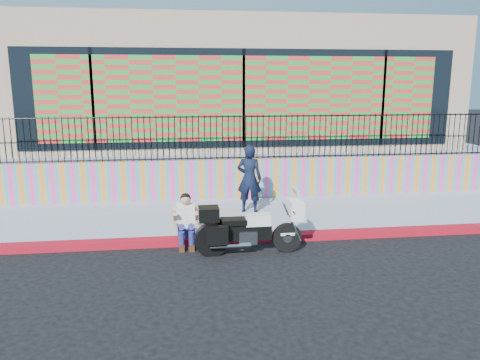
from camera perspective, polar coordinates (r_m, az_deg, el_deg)
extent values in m
plane|color=black|center=(10.09, 3.64, -7.39)|extent=(90.00, 90.00, 0.00)
cube|color=#A40B26|center=(10.06, 3.65, -6.99)|extent=(16.00, 0.30, 0.15)
cube|color=#939CB0|center=(11.61, 2.09, -4.38)|extent=(16.00, 3.00, 0.15)
cube|color=#FF4398|center=(13.00, 0.96, 0.22)|extent=(16.00, 0.20, 1.10)
cube|color=#939CB0|center=(17.99, -1.40, 3.24)|extent=(16.00, 10.00, 1.25)
cube|color=tan|center=(17.59, -1.38, 11.62)|extent=(14.00, 8.00, 4.00)
cube|color=black|center=(13.61, 0.44, 9.87)|extent=(12.60, 0.04, 2.80)
cube|color=red|center=(13.58, 0.46, 9.87)|extent=(11.48, 0.02, 2.40)
cylinder|color=black|center=(9.40, 5.75, -7.00)|extent=(0.58, 0.12, 0.58)
cylinder|color=black|center=(9.19, -3.51, -7.41)|extent=(0.58, 0.12, 0.58)
cube|color=black|center=(9.22, 1.18, -6.34)|extent=(0.84, 0.25, 0.30)
cube|color=silver|center=(9.24, 0.90, -6.88)|extent=(0.35, 0.30, 0.27)
cube|color=white|center=(9.17, 2.17, -4.83)|extent=(0.49, 0.28, 0.21)
cube|color=black|center=(9.11, -0.75, -5.05)|extent=(0.49, 0.30, 0.11)
cube|color=white|center=(9.27, 6.78, -3.58)|extent=(0.27, 0.46, 0.37)
cube|color=silver|center=(9.21, 7.04, -1.87)|extent=(0.16, 0.41, 0.30)
cube|color=black|center=(9.02, -3.83, -4.13)|extent=(0.39, 0.37, 0.27)
cube|color=black|center=(8.88, -2.83, -6.77)|extent=(0.42, 0.16, 0.35)
cube|color=black|center=(9.38, -3.10, -5.74)|extent=(0.42, 0.16, 0.35)
cube|color=white|center=(9.37, 5.76, -6.49)|extent=(0.28, 0.14, 0.05)
imported|color=black|center=(11.50, 1.14, 0.16)|extent=(0.71, 0.57, 1.68)
cube|color=navy|center=(9.92, -6.57, -6.32)|extent=(0.36, 0.28, 0.18)
cube|color=white|center=(9.78, -6.61, -4.44)|extent=(0.38, 0.27, 0.54)
sphere|color=tan|center=(9.65, -6.66, -2.46)|extent=(0.21, 0.21, 0.21)
cube|color=#472814|center=(9.57, -7.10, -8.23)|extent=(0.11, 0.26, 0.10)
cube|color=#472814|center=(9.57, -5.89, -8.20)|extent=(0.11, 0.26, 0.10)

